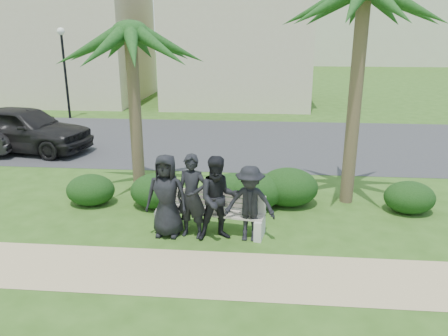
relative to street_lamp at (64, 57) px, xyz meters
The scene contains 19 objects.
ground 15.29m from the street_lamp, 53.13° to the right, with size 160.00×160.00×0.00m, color #2C5017.
footpath 16.74m from the street_lamp, 56.89° to the right, with size 30.00×1.60×0.01m, color tan.
asphalt_street 10.28m from the street_lamp, 23.96° to the right, with size 160.00×8.00×0.01m, color #2D2D30.
stucco_bldg_left 6.75m from the street_lamp, 116.57° to the left, with size 10.40×8.40×7.30m.
stucco_bldg_right 10.03m from the street_lamp, 36.87° to the left, with size 8.40×8.40×7.30m.
street_lamp is the anchor object (origin of this frame).
park_bench 14.95m from the street_lamp, 54.92° to the right, with size 2.43×0.92×0.82m.
man_a 14.63m from the street_lamp, 58.36° to the right, with size 0.87×0.56×1.77m, color black.
man_b 14.92m from the street_lamp, 56.61° to the right, with size 0.65×0.43×1.79m, color black.
man_c 15.29m from the street_lamp, 55.01° to the right, with size 0.87×0.68×1.78m, color black.
man_d 15.67m from the street_lamp, 53.07° to the right, with size 1.03×0.59×1.60m, color black.
hedge_a 12.30m from the street_lamp, 63.76° to the right, with size 1.20×0.99×0.78m, color black.
hedge_b 13.12m from the street_lamp, 57.01° to the right, with size 1.32×1.09×0.86m, color black.
hedge_c 13.93m from the street_lamp, 49.59° to the right, with size 1.22×1.01×0.80m, color black.
hedge_d 14.41m from the street_lamp, 48.34° to the right, with size 1.33×1.10×0.87m, color black.
hedge_e 14.76m from the street_lamp, 45.39° to the right, with size 1.46×1.21×0.95m, color black.
hedge_f 17.02m from the street_lamp, 39.03° to the right, with size 1.19×0.98×0.77m, color black.
palm_left 11.52m from the street_lamp, 57.12° to the right, with size 3.00×3.00×5.04m.
car_a 6.61m from the street_lamp, 79.87° to the right, with size 1.94×4.81×1.64m, color black.
Camera 1 is at (0.54, -8.63, 4.16)m, focal length 35.00 mm.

